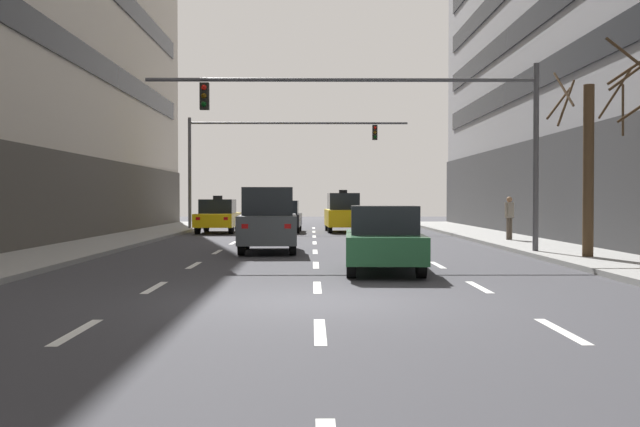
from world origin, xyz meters
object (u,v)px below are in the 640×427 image
Objects in this scene: taxi_driving_2 at (343,213)px; street_tree_0 at (588,164)px; car_driving_0 at (384,240)px; car_driving_1 at (268,220)px; car_driving_4 at (283,217)px; taxi_driving_3 at (218,216)px; traffic_signal_1 at (262,147)px; pedestrian_1 at (509,215)px; traffic_signal_0 at (404,116)px.

taxi_driving_2 is 0.81× the size of street_tree_0.
car_driving_0 is 0.98× the size of car_driving_1.
taxi_driving_3 is at bearing -168.91° from car_driving_4.
car_driving_1 is 0.37× the size of traffic_signal_1.
car_driving_0 is 1.02× the size of taxi_driving_2.
traffic_signal_1 reaches higher than pedestrian_1.
traffic_signal_1 is at bearing 131.63° from pedestrian_1.
taxi_driving_3 is 0.38× the size of traffic_signal_1.
pedestrian_1 is at bearing -45.44° from car_driving_4.
car_driving_1 is 10.22m from street_tree_0.
street_tree_0 is (4.97, -2.27, -1.60)m from traffic_signal_0.
traffic_signal_1 reaches higher than taxi_driving_2.
taxi_driving_3 is 3.41m from car_driving_4.
street_tree_0 is (10.69, -20.73, -1.91)m from traffic_signal_1.
traffic_signal_0 reaches higher than pedestrian_1.
pedestrian_1 is (9.47, -9.62, 0.32)m from car_driving_4.
car_driving_0 is 0.36× the size of traffic_signal_1.
car_driving_4 is (-3.20, -0.34, -0.21)m from taxi_driving_2.
traffic_signal_0 is at bearing -128.24° from pedestrian_1.
pedestrian_1 is at bearing -34.96° from taxi_driving_3.
car_driving_0 is at bearing -89.80° from taxi_driving_2.
taxi_driving_2 is 6.16m from traffic_signal_1.
traffic_signal_1 is at bearing 117.27° from street_tree_0.
taxi_driving_2 is at bearing 108.49° from street_tree_0.
car_driving_4 is (-3.28, 21.40, 0.03)m from car_driving_0.
taxi_driving_3 is (-3.42, 13.87, -0.21)m from car_driving_1.
traffic_signal_1 reaches higher than car_driving_0.
traffic_signal_1 is (-4.47, 2.13, 3.66)m from taxi_driving_2.
car_driving_4 reaches higher than car_driving_0.
street_tree_0 is (6.22, -18.60, 1.75)m from taxi_driving_2.
traffic_signal_0 is 5.70m from street_tree_0.
traffic_signal_1 reaches higher than traffic_signal_0.
taxi_driving_2 is at bearing 90.20° from car_driving_0.
taxi_driving_3 is 21.84m from street_tree_0.
street_tree_0 is at bearing -21.83° from car_driving_1.
taxi_driving_3 reaches higher than car_driving_0.
traffic_signal_0 is at bearing -85.63° from taxi_driving_2.
taxi_driving_3 is at bearing -123.65° from traffic_signal_1.
traffic_signal_1 reaches higher than car_driving_4.
traffic_signal_1 is at bearing 56.35° from taxi_driving_3.
pedestrian_1 is (0.05, 8.65, -1.64)m from street_tree_0.
street_tree_0 reaches higher than car_driving_1.
car_driving_1 is at bearing -85.50° from traffic_signal_1.
car_driving_4 is 20.65m from street_tree_0.
traffic_signal_0 is 19.33m from traffic_signal_1.
traffic_signal_1 is 23.41m from street_tree_0.
taxi_driving_3 is 2.71× the size of pedestrian_1.
traffic_signal_0 reaches higher than street_tree_0.
traffic_signal_1 is at bearing 100.78° from car_driving_0.
traffic_signal_1 is 7.13× the size of pedestrian_1.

